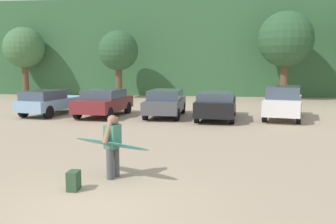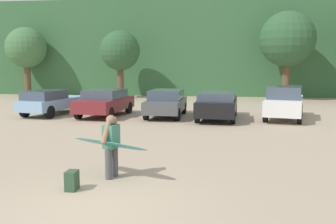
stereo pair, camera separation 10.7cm
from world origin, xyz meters
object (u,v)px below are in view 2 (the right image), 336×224
at_px(parked_car_dark_gray, 166,102).
at_px(parked_car_black, 217,104).
at_px(backpack_dropped, 72,181).
at_px(surfboard_teal, 109,144).
at_px(person_adult, 111,143).
at_px(parked_car_maroon, 105,102).
at_px(parked_car_white, 284,102).
at_px(parked_car_sky_blue, 51,102).

bearing_deg(parked_car_dark_gray, parked_car_black, -102.23).
bearing_deg(backpack_dropped, parked_car_black, 74.72).
bearing_deg(surfboard_teal, person_adult, -178.87).
height_order(parked_car_maroon, surfboard_teal, parked_car_maroon).
relative_size(parked_car_white, surfboard_teal, 2.03).
distance_m(parked_car_sky_blue, parked_car_maroon, 3.13).
relative_size(parked_car_sky_blue, parked_car_black, 0.97).
distance_m(parked_car_dark_gray, parked_car_white, 6.19).
relative_size(parked_car_black, parked_car_white, 0.96).
bearing_deg(parked_car_dark_gray, parked_car_maroon, 95.74).
bearing_deg(parked_car_black, parked_car_dark_gray, 80.33).
height_order(parked_car_dark_gray, parked_car_black, parked_car_dark_gray).
bearing_deg(person_adult, surfboard_teal, -9.01).
bearing_deg(parked_car_dark_gray, person_adult, -177.91).
distance_m(parked_car_white, backpack_dropped, 13.93).
height_order(person_adult, surfboard_teal, person_adult).
xyz_separation_m(parked_car_maroon, parked_car_black, (6.08, -0.37, -0.02)).
bearing_deg(parked_car_white, parked_car_maroon, 103.52).
xyz_separation_m(parked_car_dark_gray, parked_car_black, (2.75, -0.65, -0.00)).
distance_m(parked_car_white, surfboard_teal, 12.69).
xyz_separation_m(parked_car_sky_blue, surfboard_teal, (6.60, -10.95, 0.11)).
relative_size(parked_car_dark_gray, person_adult, 2.67).
distance_m(parked_car_dark_gray, backpack_dropped, 12.28).
distance_m(parked_car_dark_gray, surfboard_teal, 11.18).
relative_size(parked_car_dark_gray, parked_car_white, 0.88).
height_order(parked_car_maroon, parked_car_white, parked_car_white).
relative_size(parked_car_black, person_adult, 2.93).
xyz_separation_m(parked_car_sky_blue, parked_car_dark_gray, (6.46, 0.23, 0.02)).
bearing_deg(backpack_dropped, parked_car_white, 61.61).
bearing_deg(parked_car_black, parked_car_maroon, 90.10).
bearing_deg(backpack_dropped, parked_car_sky_blue, 116.63).
distance_m(parked_car_black, surfboard_teal, 10.85).
height_order(parked_car_black, backpack_dropped, parked_car_black).
relative_size(parked_car_maroon, person_adult, 2.75).
relative_size(parked_car_white, backpack_dropped, 10.87).
relative_size(parked_car_dark_gray, surfboard_teal, 1.78).
relative_size(parked_car_dark_gray, parked_car_black, 0.91).
height_order(parked_car_sky_blue, person_adult, person_adult).
height_order(parked_car_maroon, parked_car_black, parked_car_maroon).
distance_m(person_adult, backpack_dropped, 1.41).
distance_m(parked_car_dark_gray, person_adult, 11.21).
height_order(parked_car_sky_blue, surfboard_teal, parked_car_sky_blue).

